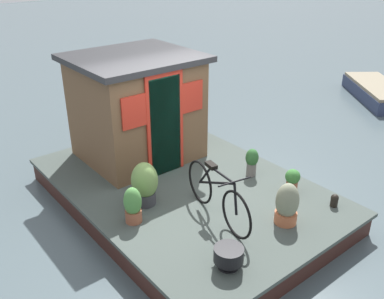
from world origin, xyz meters
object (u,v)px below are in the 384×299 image
Objects in this scene: houseboat_cabin at (137,107)px; dinghy_boat at (377,92)px; potted_plant_thyme at (292,180)px; mooring_bollard at (334,200)px; potted_plant_ivy at (252,161)px; potted_plant_geranium at (133,205)px; potted_plant_basil at (287,205)px; potted_plant_fern at (145,184)px; bicycle at (217,195)px; charcoal_grill at (229,255)px.

dinghy_boat is (-0.54, -7.57, -1.14)m from houseboat_cabin.
mooring_bollard is (-0.68, -0.17, -0.11)m from potted_plant_thyme.
potted_plant_ivy reaches higher than dinghy_boat.
houseboat_cabin is 2.25m from potted_plant_ivy.
houseboat_cabin reaches higher than potted_plant_ivy.
potted_plant_basil is (-1.38, -1.66, 0.03)m from potted_plant_geranium.
potted_plant_basil is at bearing -142.45° from potted_plant_fern.
mooring_bollard is at bearing -102.10° from potted_plant_basil.
potted_plant_geranium is 0.49m from potted_plant_fern.
potted_plant_thyme is at bearing 108.22° from dinghy_boat.
potted_plant_geranium is 3.01m from mooring_bollard.
bicycle is at bearing -124.23° from potted_plant_geranium.
potted_plant_ivy is (0.56, -1.30, -0.11)m from bicycle.
potted_plant_geranium is 2.16m from potted_plant_basil.
mooring_bollard reaches higher than dinghy_boat.
potted_plant_thyme reaches higher than charcoal_grill.
mooring_bollard is 0.07× the size of dinghy_boat.
houseboat_cabin is at bearing -5.53° from bicycle.
dinghy_boat is at bearing -78.52° from potted_plant_ivy.
dinghy_boat is (2.59, -7.13, -0.48)m from potted_plant_basil.
potted_plant_ivy reaches higher than potted_plant_thyme.
charcoal_grill is (-1.83, -0.00, -0.17)m from potted_plant_fern.
potted_plant_fern reaches higher than potted_plant_geranium.
houseboat_cabin is 7.68m from dinghy_boat.
bicycle reaches higher than potted_plant_basil.
mooring_bollard is at bearing -119.70° from bicycle.
dinghy_boat is at bearing -82.14° from potted_plant_geranium.
potted_plant_thyme is 6.75m from dinghy_boat.
houseboat_cabin is 2.24m from potted_plant_geranium.
potted_plant_thyme is 1.95× the size of mooring_bollard.
houseboat_cabin reaches higher than dinghy_boat.
potted_plant_basil reaches higher than potted_plant_thyme.
potted_plant_fern is (1.66, 1.28, 0.05)m from potted_plant_basil.
potted_plant_geranium reaches higher than dinghy_boat.
potted_plant_geranium is 0.20× the size of dinghy_boat.
potted_plant_ivy is at bearing -150.22° from houseboat_cabin.
houseboat_cabin reaches higher than mooring_bollard.
potted_plant_geranium is at bearing 50.40° from potted_plant_basil.
potted_plant_geranium reaches higher than charcoal_grill.
potted_plant_ivy is at bearing -52.79° from charcoal_grill.
potted_plant_thyme is at bearing -56.41° from potted_plant_basil.
potted_plant_thyme is at bearing -156.07° from houseboat_cabin.
potted_plant_fern is (-1.47, 0.83, -0.60)m from houseboat_cabin.
dinghy_boat is (0.93, -8.40, -0.54)m from potted_plant_fern.
houseboat_cabin is 3.35× the size of potted_plant_basil.
charcoal_grill reaches higher than dinghy_boat.
potted_plant_fern is 0.25× the size of dinghy_boat.
potted_plant_basil is 1.29m from charcoal_grill.
potted_plant_thyme is 0.71m from mooring_bollard.
bicycle is 4.16× the size of potted_plant_thyme.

